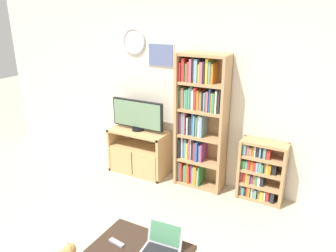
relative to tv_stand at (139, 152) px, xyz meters
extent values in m
cube|color=beige|center=(0.78, 0.28, 0.96)|extent=(7.16, 0.06, 2.60)
torus|color=#B2B2B7|center=(-0.17, 0.23, 1.59)|extent=(0.38, 0.04, 0.38)
cylinder|color=white|center=(-0.17, 0.23, 1.59)|extent=(0.31, 0.02, 0.31)
cube|color=silver|center=(0.27, 0.24, 1.43)|extent=(0.42, 0.01, 0.33)
cube|color=slate|center=(0.27, 0.23, 1.43)|extent=(0.38, 0.02, 0.30)
cube|color=tan|center=(-0.43, 0.02, 0.00)|extent=(0.04, 0.41, 0.67)
cube|color=tan|center=(0.43, 0.02, 0.00)|extent=(0.04, 0.41, 0.67)
cube|color=tan|center=(0.00, 0.02, 0.32)|extent=(0.89, 0.41, 0.04)
cube|color=tan|center=(0.00, 0.02, -0.32)|extent=(0.89, 0.41, 0.04)
cube|color=tan|center=(0.00, 0.02, 0.07)|extent=(0.82, 0.38, 0.04)
cube|color=tan|center=(-0.20, -0.18, -0.12)|extent=(0.39, 0.02, 0.37)
cube|color=tan|center=(0.20, -0.18, -0.12)|extent=(0.39, 0.02, 0.37)
cylinder|color=black|center=(-0.02, 0.03, 0.36)|extent=(0.18, 0.18, 0.04)
cube|color=black|center=(-0.02, 0.03, 0.58)|extent=(0.83, 0.05, 0.42)
cube|color=slate|center=(-0.02, 0.00, 0.58)|extent=(0.79, 0.01, 0.38)
cube|color=tan|center=(0.65, 0.07, 0.59)|extent=(0.04, 0.30, 1.85)
cube|color=tan|center=(1.29, 0.07, 0.59)|extent=(0.04, 0.30, 1.85)
cube|color=tan|center=(0.97, 0.22, 0.59)|extent=(0.67, 0.02, 1.85)
cube|color=tan|center=(0.97, 0.07, -0.32)|extent=(0.60, 0.27, 0.04)
cube|color=tan|center=(0.97, 0.07, 0.04)|extent=(0.60, 0.27, 0.04)
cube|color=tan|center=(0.97, 0.07, 0.41)|extent=(0.60, 0.27, 0.04)
cube|color=tan|center=(0.97, 0.07, 0.77)|extent=(0.60, 0.27, 0.04)
cube|color=tan|center=(0.97, 0.07, 1.13)|extent=(0.60, 0.27, 0.04)
cube|color=tan|center=(0.97, 0.07, 1.49)|extent=(0.60, 0.27, 0.04)
cube|color=#5B9389|center=(0.69, 0.08, -0.16)|extent=(0.03, 0.22, 0.29)
cube|color=red|center=(0.72, 0.08, -0.15)|extent=(0.04, 0.24, 0.29)
cube|color=white|center=(0.76, 0.09, -0.18)|extent=(0.03, 0.19, 0.24)
cube|color=#388947|center=(0.79, 0.08, -0.16)|extent=(0.03, 0.23, 0.27)
cube|color=orange|center=(0.82, 0.09, -0.14)|extent=(0.02, 0.22, 0.31)
cube|color=red|center=(0.84, 0.08, -0.17)|extent=(0.02, 0.24, 0.26)
cube|color=#9E4293|center=(0.87, 0.09, -0.16)|extent=(0.03, 0.20, 0.28)
cube|color=#5B9389|center=(0.90, 0.09, -0.17)|extent=(0.03, 0.21, 0.26)
cube|color=orange|center=(0.94, 0.08, -0.16)|extent=(0.04, 0.24, 0.27)
cube|color=white|center=(0.97, 0.09, -0.19)|extent=(0.02, 0.22, 0.23)
cube|color=#388947|center=(1.00, 0.08, -0.16)|extent=(0.02, 0.25, 0.29)
cube|color=#232328|center=(0.69, 0.08, 0.20)|extent=(0.03, 0.24, 0.27)
cube|color=white|center=(0.72, 0.09, 0.21)|extent=(0.03, 0.19, 0.30)
cube|color=#2856A8|center=(0.75, 0.09, 0.20)|extent=(0.02, 0.20, 0.27)
cube|color=#5B9389|center=(0.78, 0.09, 0.21)|extent=(0.02, 0.21, 0.29)
cube|color=gold|center=(0.80, 0.09, 0.18)|extent=(0.03, 0.21, 0.24)
cube|color=#B75B70|center=(0.83, 0.09, 0.21)|extent=(0.02, 0.22, 0.30)
cube|color=white|center=(0.85, 0.09, 0.22)|extent=(0.02, 0.19, 0.31)
cube|color=#232328|center=(0.88, 0.09, 0.22)|extent=(0.03, 0.19, 0.31)
cube|color=red|center=(0.91, 0.09, 0.19)|extent=(0.02, 0.22, 0.26)
cube|color=#2856A8|center=(0.95, 0.08, 0.20)|extent=(0.03, 0.23, 0.28)
cube|color=#759EB7|center=(0.98, 0.09, 0.18)|extent=(0.03, 0.19, 0.23)
cube|color=#9E4293|center=(1.01, 0.09, 0.19)|extent=(0.02, 0.21, 0.25)
cube|color=#9E4293|center=(0.69, 0.09, 0.56)|extent=(0.04, 0.19, 0.27)
cube|color=#5B9389|center=(0.73, 0.09, 0.57)|extent=(0.03, 0.21, 0.29)
cube|color=#B75B70|center=(0.76, 0.08, 0.58)|extent=(0.02, 0.23, 0.31)
cube|color=#232328|center=(0.78, 0.09, 0.54)|extent=(0.02, 0.19, 0.24)
cube|color=white|center=(0.80, 0.09, 0.54)|extent=(0.02, 0.22, 0.24)
cube|color=#232328|center=(0.84, 0.09, 0.55)|extent=(0.03, 0.19, 0.25)
cube|color=#2856A8|center=(0.87, 0.09, 0.58)|extent=(0.03, 0.20, 0.31)
cube|color=#5B9389|center=(0.90, 0.08, 0.57)|extent=(0.02, 0.23, 0.28)
cube|color=#5B9389|center=(0.93, 0.09, 0.56)|extent=(0.02, 0.21, 0.27)
cube|color=white|center=(0.96, 0.09, 0.57)|extent=(0.04, 0.19, 0.28)
cube|color=#759EB7|center=(1.00, 0.08, 0.57)|extent=(0.03, 0.23, 0.29)
cube|color=#5B9389|center=(0.68, 0.09, 0.90)|extent=(0.02, 0.19, 0.23)
cube|color=#93704C|center=(0.72, 0.09, 0.92)|extent=(0.04, 0.21, 0.27)
cube|color=#759EB7|center=(0.75, 0.09, 0.91)|extent=(0.03, 0.19, 0.25)
cube|color=#388947|center=(0.79, 0.08, 0.92)|extent=(0.04, 0.23, 0.26)
cube|color=#5B9389|center=(0.82, 0.08, 0.93)|extent=(0.02, 0.22, 0.29)
cube|color=#5B9389|center=(0.84, 0.09, 0.94)|extent=(0.02, 0.21, 0.30)
cube|color=white|center=(0.87, 0.09, 0.92)|extent=(0.02, 0.21, 0.27)
cube|color=red|center=(0.90, 0.09, 0.93)|extent=(0.03, 0.21, 0.30)
cube|color=orange|center=(0.93, 0.09, 0.92)|extent=(0.03, 0.20, 0.26)
cube|color=#93704C|center=(0.97, 0.09, 0.91)|extent=(0.04, 0.19, 0.25)
cube|color=#232328|center=(1.01, 0.09, 0.91)|extent=(0.03, 0.19, 0.25)
cube|color=#5B9389|center=(1.04, 0.08, 0.91)|extent=(0.02, 0.24, 0.25)
cube|color=#B75B70|center=(1.07, 0.08, 0.92)|extent=(0.03, 0.23, 0.26)
cube|color=#2856A8|center=(1.10, 0.09, 0.94)|extent=(0.02, 0.21, 0.30)
cube|color=orange|center=(1.13, 0.09, 0.91)|extent=(0.02, 0.21, 0.25)
cube|color=#388947|center=(1.16, 0.08, 0.91)|extent=(0.03, 0.24, 0.25)
cube|color=white|center=(1.19, 0.08, 0.93)|extent=(0.02, 0.23, 0.29)
cube|color=#232328|center=(1.22, 0.09, 0.94)|extent=(0.03, 0.21, 0.30)
cube|color=red|center=(0.69, 0.08, 1.27)|extent=(0.03, 0.24, 0.24)
cube|color=red|center=(0.72, 0.09, 1.30)|extent=(0.04, 0.21, 0.29)
cube|color=#388947|center=(0.77, 0.09, 1.26)|extent=(0.04, 0.20, 0.23)
cube|color=red|center=(0.80, 0.08, 1.28)|extent=(0.03, 0.23, 0.25)
cube|color=#B75B70|center=(0.84, 0.08, 1.30)|extent=(0.03, 0.24, 0.30)
cube|color=#232328|center=(0.87, 0.08, 1.30)|extent=(0.03, 0.23, 0.31)
cube|color=#759EB7|center=(0.90, 0.08, 1.30)|extent=(0.04, 0.23, 0.30)
cube|color=gold|center=(0.94, 0.09, 1.27)|extent=(0.03, 0.21, 0.24)
cube|color=#B75B70|center=(0.98, 0.08, 1.28)|extent=(0.04, 0.24, 0.27)
cube|color=#232328|center=(1.01, 0.08, 1.29)|extent=(0.02, 0.23, 0.27)
cube|color=gold|center=(1.05, 0.09, 1.30)|extent=(0.03, 0.21, 0.31)
cube|color=#5B9389|center=(1.08, 0.09, 1.29)|extent=(0.03, 0.20, 0.27)
cube|color=orange|center=(1.11, 0.09, 1.28)|extent=(0.03, 0.19, 0.25)
cube|color=tan|center=(1.54, 0.10, 0.07)|extent=(0.04, 0.25, 0.81)
cube|color=tan|center=(2.09, 0.10, 0.07)|extent=(0.04, 0.25, 0.81)
cube|color=tan|center=(1.81, 0.22, 0.07)|extent=(0.58, 0.02, 0.81)
cube|color=tan|center=(1.81, 0.10, -0.32)|extent=(0.51, 0.21, 0.04)
cube|color=tan|center=(1.81, 0.10, -0.13)|extent=(0.51, 0.21, 0.04)
cube|color=tan|center=(1.81, 0.10, 0.07)|extent=(0.51, 0.21, 0.04)
cube|color=tan|center=(1.81, 0.10, 0.26)|extent=(0.51, 0.21, 0.04)
cube|color=tan|center=(1.81, 0.10, 0.46)|extent=(0.51, 0.21, 0.04)
cube|color=#759EB7|center=(1.58, 0.12, -0.23)|extent=(0.03, 0.15, 0.15)
cube|color=#5B9389|center=(1.61, 0.11, -0.24)|extent=(0.03, 0.18, 0.12)
cube|color=#232328|center=(1.63, 0.11, -0.23)|extent=(0.02, 0.18, 0.15)
cube|color=red|center=(1.66, 0.11, -0.23)|extent=(0.02, 0.17, 0.14)
cube|color=orange|center=(1.69, 0.10, -0.23)|extent=(0.03, 0.20, 0.14)
cube|color=white|center=(1.72, 0.11, -0.24)|extent=(0.03, 0.16, 0.13)
cube|color=#5B9389|center=(1.75, 0.11, -0.23)|extent=(0.02, 0.16, 0.14)
cube|color=#5B9389|center=(1.78, 0.11, -0.24)|extent=(0.03, 0.19, 0.12)
cube|color=#93704C|center=(1.82, 0.11, -0.23)|extent=(0.04, 0.16, 0.13)
cube|color=gold|center=(1.86, 0.11, -0.24)|extent=(0.04, 0.19, 0.12)
cube|color=white|center=(1.89, 0.11, -0.24)|extent=(0.02, 0.19, 0.12)
cube|color=red|center=(1.93, 0.11, -0.23)|extent=(0.04, 0.17, 0.15)
cube|color=#232328|center=(1.96, 0.12, -0.23)|extent=(0.02, 0.15, 0.15)
cube|color=#232328|center=(1.99, 0.11, -0.23)|extent=(0.04, 0.19, 0.15)
cube|color=#B75B70|center=(1.57, 0.11, -0.04)|extent=(0.02, 0.16, 0.14)
cube|color=red|center=(1.59, 0.12, -0.04)|extent=(0.02, 0.15, 0.14)
cube|color=red|center=(1.62, 0.11, -0.03)|extent=(0.02, 0.18, 0.15)
cube|color=gold|center=(1.64, 0.11, -0.04)|extent=(0.03, 0.17, 0.14)
cube|color=#93704C|center=(1.68, 0.10, -0.04)|extent=(0.03, 0.20, 0.13)
cube|color=#9E4293|center=(1.70, 0.11, -0.05)|extent=(0.02, 0.16, 0.11)
cube|color=#93704C|center=(1.74, 0.12, -0.03)|extent=(0.04, 0.15, 0.15)
cube|color=#388947|center=(1.77, 0.11, -0.04)|extent=(0.02, 0.19, 0.13)
cube|color=white|center=(1.80, 0.11, -0.04)|extent=(0.03, 0.18, 0.12)
cube|color=#232328|center=(1.84, 0.11, -0.04)|extent=(0.04, 0.17, 0.14)
cube|color=#388947|center=(1.59, 0.11, 0.14)|extent=(0.04, 0.17, 0.11)
cube|color=#5B9389|center=(1.62, 0.11, 0.14)|extent=(0.03, 0.17, 0.12)
cube|color=red|center=(1.65, 0.11, 0.15)|extent=(0.03, 0.17, 0.13)
cube|color=orange|center=(1.69, 0.12, 0.14)|extent=(0.03, 0.15, 0.11)
cube|color=red|center=(1.73, 0.11, 0.15)|extent=(0.04, 0.19, 0.12)
cube|color=#759EB7|center=(1.76, 0.11, 0.15)|extent=(0.03, 0.19, 0.13)
cube|color=#5B9389|center=(1.80, 0.11, 0.16)|extent=(0.04, 0.18, 0.14)
cube|color=#388947|center=(1.83, 0.11, 0.14)|extent=(0.02, 0.19, 0.11)
cube|color=#B75B70|center=(1.86, 0.11, 0.15)|extent=(0.02, 0.16, 0.13)
cube|color=gold|center=(1.88, 0.11, 0.16)|extent=(0.03, 0.17, 0.14)
cube|color=orange|center=(1.92, 0.10, 0.15)|extent=(0.03, 0.20, 0.12)
cube|color=#232328|center=(1.95, 0.11, 0.16)|extent=(0.03, 0.16, 0.14)
cube|color=#232328|center=(1.98, 0.11, 0.16)|extent=(0.02, 0.16, 0.15)
cube|color=#5B9389|center=(1.59, 0.11, 0.35)|extent=(0.04, 0.19, 0.14)
cube|color=#B75B70|center=(1.62, 0.11, 0.34)|extent=(0.03, 0.17, 0.12)
cube|color=#93704C|center=(1.66, 0.11, 0.34)|extent=(0.04, 0.16, 0.11)
cube|color=orange|center=(1.69, 0.11, 0.34)|extent=(0.02, 0.16, 0.12)
cube|color=white|center=(1.72, 0.11, 0.35)|extent=(0.02, 0.16, 0.14)
cube|color=#232328|center=(1.75, 0.12, 0.35)|extent=(0.04, 0.15, 0.13)
cube|color=#759EB7|center=(1.78, 0.11, 0.35)|extent=(0.02, 0.19, 0.14)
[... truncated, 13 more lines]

